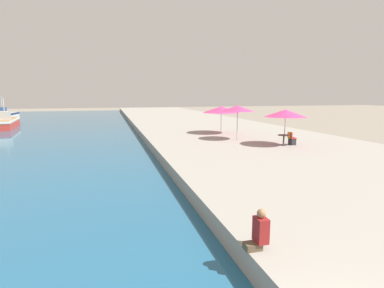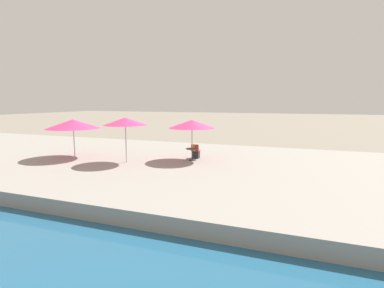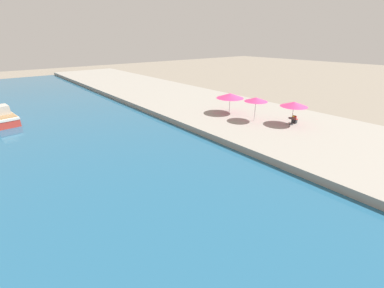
{
  "view_description": "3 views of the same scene",
  "coord_description": "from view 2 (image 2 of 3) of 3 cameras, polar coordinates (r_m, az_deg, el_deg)",
  "views": [
    {
      "loc": [
        -2.87,
        -1.64,
        4.15
      ],
      "look_at": [
        1.5,
        14.12,
        1.46
      ],
      "focal_mm": 28.0,
      "sensor_mm": 36.0,
      "label": 1
    },
    {
      "loc": [
        -8.2,
        10.12,
        4.29
      ],
      "look_at": [
        8.9,
        16.59,
        1.66
      ],
      "focal_mm": 28.0,
      "sensor_mm": 36.0,
      "label": 2
    },
    {
      "loc": [
        -16.48,
        2.79,
        9.45
      ],
      "look_at": [
        -4.0,
        18.0,
        1.26
      ],
      "focal_mm": 24.0,
      "sensor_mm": 36.0,
      "label": 3
    }
  ],
  "objects": [
    {
      "name": "cafe_umbrella_striped",
      "position": [
        20.68,
        -21.71,
        3.58
      ],
      "size": [
        3.37,
        3.37,
        2.47
      ],
      "color": "#B7B7B7",
      "rests_on": "quay_promenade"
    },
    {
      "name": "cafe_chair_left",
      "position": [
        19.15,
        0.5,
        -1.75
      ],
      "size": [
        0.49,
        0.47,
        0.91
      ],
      "rotation": [
        0.0,
        0.0,
        -1.4
      ],
      "color": "#2D2D33",
      "rests_on": "quay_promenade"
    },
    {
      "name": "cafe_umbrella_white",
      "position": [
        18.02,
        -12.6,
        4.23
      ],
      "size": [
        2.57,
        2.57,
        2.68
      ],
      "color": "#B7B7B7",
      "rests_on": "quay_promenade"
    },
    {
      "name": "cafe_chair_right",
      "position": [
        19.12,
        0.86,
        -1.77
      ],
      "size": [
        0.43,
        0.4,
        0.91
      ],
      "rotation": [
        0.0,
        0.0,
        4.71
      ],
      "color": "#2D2D33",
      "rests_on": "quay_promenade"
    },
    {
      "name": "cafe_table",
      "position": [
        18.42,
        0.09,
        -1.5
      ],
      "size": [
        0.8,
        0.8,
        0.74
      ],
      "color": "#333338",
      "rests_on": "quay_promenade"
    },
    {
      "name": "cafe_umbrella_pink",
      "position": [
        18.33,
        -0.0,
        3.83
      ],
      "size": [
        2.87,
        2.87,
        2.49
      ],
      "color": "#B7B7B7",
      "rests_on": "quay_promenade"
    }
  ]
}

